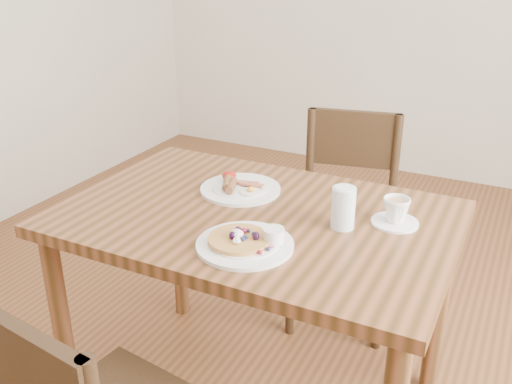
% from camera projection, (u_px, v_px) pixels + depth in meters
% --- Properties ---
extents(dining_table, '(1.20, 0.80, 0.75)m').
position_uv_depth(dining_table, '(256.00, 241.00, 1.80)').
color(dining_table, brown).
rests_on(dining_table, ground).
extents(chair_far, '(0.50, 0.50, 0.88)m').
position_uv_depth(chair_far, '(346.00, 209.00, 2.39)').
color(chair_far, '#311F11').
rests_on(chair_far, ground).
extents(pancake_plate, '(0.27, 0.27, 0.06)m').
position_uv_depth(pancake_plate, '(246.00, 242.00, 1.56)').
color(pancake_plate, white).
rests_on(pancake_plate, dining_table).
extents(breakfast_plate, '(0.27, 0.27, 0.04)m').
position_uv_depth(breakfast_plate, '(239.00, 188.00, 1.92)').
color(breakfast_plate, white).
rests_on(breakfast_plate, dining_table).
extents(teacup_saucer, '(0.14, 0.14, 0.08)m').
position_uv_depth(teacup_saucer, '(396.00, 213.00, 1.68)').
color(teacup_saucer, white).
rests_on(teacup_saucer, dining_table).
extents(water_glass, '(0.07, 0.07, 0.12)m').
position_uv_depth(water_glass, '(343.00, 208.00, 1.65)').
color(water_glass, silver).
rests_on(water_glass, dining_table).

